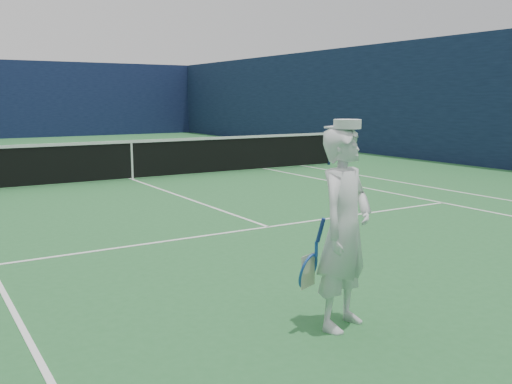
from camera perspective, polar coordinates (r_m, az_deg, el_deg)
ground at (r=14.90m, az=-12.24°, el=1.22°), size 80.00×80.00×0.00m
court_markings at (r=14.90m, az=-12.24°, el=1.23°), size 11.03×23.83×0.01m
windscreen_fence at (r=14.76m, az=-12.51°, el=8.93°), size 20.12×36.12×4.00m
tennis_net at (r=14.83m, az=-12.32°, el=3.34°), size 12.88×0.09×1.07m
tennis_player at (r=5.12m, az=8.83°, el=-3.60°), size 0.87×0.64×1.87m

